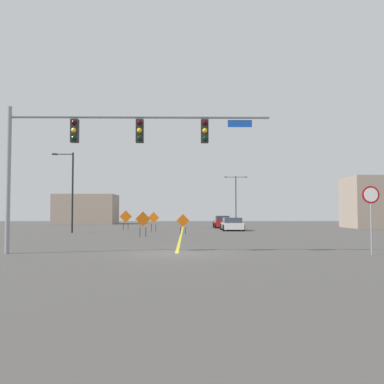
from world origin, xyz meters
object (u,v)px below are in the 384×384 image
construction_sign_left_shoulder (154,219)px  construction_sign_median_far (183,222)px  street_lamp_mid_left (71,188)px  car_red_approaching (222,222)px  construction_sign_left_lane (126,217)px  street_lamp_near_right (236,195)px  construction_sign_median_near (143,221)px  car_white_near (232,224)px  stop_sign (371,206)px  traffic_signal_assembly (104,141)px

construction_sign_left_shoulder → construction_sign_median_far: bearing=-62.2°
street_lamp_mid_left → car_red_approaching: 19.56m
construction_sign_median_far → construction_sign_left_lane: size_ratio=0.83×
street_lamp_near_right → construction_sign_median_near: street_lamp_near_right is taller
construction_sign_left_lane → car_white_near: construction_sign_left_lane is taller
construction_sign_left_shoulder → car_white_near: size_ratio=0.43×
stop_sign → construction_sign_median_near: stop_sign is taller
street_lamp_mid_left → car_white_near: 16.25m
street_lamp_near_right → street_lamp_mid_left: bearing=-118.3°
traffic_signal_assembly → construction_sign_left_lane: traffic_signal_assembly is taller
construction_sign_median_near → traffic_signal_assembly: bearing=-91.8°
street_lamp_near_right → car_red_approaching: 23.82m
street_lamp_mid_left → car_red_approaching: street_lamp_mid_left is taller
stop_sign → car_white_near: 25.77m
stop_sign → construction_sign_median_near: bearing=128.5°
street_lamp_near_right → construction_sign_median_far: 39.18m
construction_sign_median_far → car_white_near: construction_sign_median_far is taller
construction_sign_left_shoulder → street_lamp_near_right: bearing=70.1°
construction_sign_left_shoulder → car_white_near: construction_sign_left_shoulder is taller
construction_sign_median_far → car_red_approaching: construction_sign_median_far is taller
construction_sign_median_near → car_red_approaching: construction_sign_median_near is taller
construction_sign_left_lane → car_white_near: 11.44m
construction_sign_left_lane → stop_sign: bearing=-62.6°
street_lamp_near_right → car_white_near: 31.21m
street_lamp_mid_left → construction_sign_median_near: size_ratio=3.80×
traffic_signal_assembly → street_lamp_mid_left: 21.05m
construction_sign_median_near → construction_sign_median_far: 5.02m
traffic_signal_assembly → car_red_approaching: (7.94, 32.31, -4.38)m
traffic_signal_assembly → construction_sign_left_lane: bearing=95.9°
construction_sign_median_far → construction_sign_left_shoulder: bearing=117.8°
construction_sign_left_shoulder → traffic_signal_assembly: bearing=-91.3°
traffic_signal_assembly → street_lamp_near_right: street_lamp_near_right is taller
street_lamp_near_right → construction_sign_median_near: 43.80m
stop_sign → construction_sign_median_near: (-11.27, 14.18, -0.87)m
stop_sign → traffic_signal_assembly: bearing=175.9°
construction_sign_left_lane → construction_sign_left_shoulder: bearing=-51.9°
traffic_signal_assembly → car_white_near: bearing=71.3°
stop_sign → construction_sign_left_shoulder: bearing=115.2°
construction_sign_median_far → car_white_near: (4.95, 7.30, -0.43)m
construction_sign_median_near → construction_sign_left_lane: (-3.22, 13.75, 0.08)m
construction_sign_median_far → construction_sign_left_lane: construction_sign_left_lane is taller
stop_sign → street_lamp_mid_left: street_lamp_mid_left is taller
construction_sign_median_near → street_lamp_mid_left: bearing=137.8°
street_lamp_mid_left → car_red_approaching: (14.73, 12.42, -3.38)m
construction_sign_median_near → construction_sign_left_shoulder: construction_sign_median_near is taller
construction_sign_left_shoulder → car_red_approaching: bearing=51.7°
stop_sign → construction_sign_median_near: size_ratio=1.55×
traffic_signal_assembly → street_lamp_mid_left: (-6.79, 19.90, -0.99)m
traffic_signal_assembly → car_red_approaching: size_ratio=2.63×
construction_sign_median_far → car_white_near: bearing=55.9°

